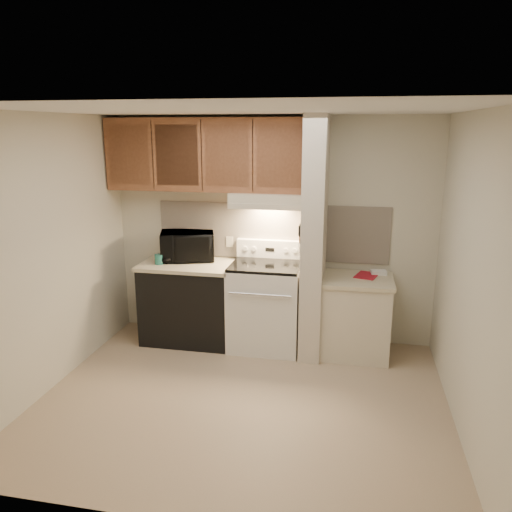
# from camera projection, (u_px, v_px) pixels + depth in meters

# --- Properties ---
(floor) EXTENTS (3.60, 3.60, 0.00)m
(floor) POSITION_uv_depth(u_px,v_px,m) (243.00, 399.00, 4.49)
(floor) COLOR tan
(floor) RESTS_ON ground
(ceiling) EXTENTS (3.60, 3.60, 0.00)m
(ceiling) POSITION_uv_depth(u_px,v_px,m) (241.00, 110.00, 3.86)
(ceiling) COLOR white
(ceiling) RESTS_ON wall_back
(wall_back) EXTENTS (3.60, 2.50, 0.02)m
(wall_back) POSITION_uv_depth(u_px,v_px,m) (271.00, 230.00, 5.60)
(wall_back) COLOR beige
(wall_back) RESTS_ON floor
(wall_left) EXTENTS (0.02, 3.00, 2.50)m
(wall_left) POSITION_uv_depth(u_px,v_px,m) (48.00, 255.00, 4.51)
(wall_left) COLOR beige
(wall_left) RESTS_ON floor
(wall_right) EXTENTS (0.02, 3.00, 2.50)m
(wall_right) POSITION_uv_depth(u_px,v_px,m) (470.00, 277.00, 3.83)
(wall_right) COLOR beige
(wall_right) RESTS_ON floor
(backsplash) EXTENTS (2.60, 0.02, 0.63)m
(backsplash) POSITION_uv_depth(u_px,v_px,m) (271.00, 232.00, 5.59)
(backsplash) COLOR beige
(backsplash) RESTS_ON wall_back
(range_body) EXTENTS (0.76, 0.65, 0.92)m
(range_body) POSITION_uv_depth(u_px,v_px,m) (266.00, 307.00, 5.47)
(range_body) COLOR silver
(range_body) RESTS_ON floor
(oven_window) EXTENTS (0.50, 0.01, 0.30)m
(oven_window) POSITION_uv_depth(u_px,v_px,m) (260.00, 314.00, 5.16)
(oven_window) COLOR black
(oven_window) RESTS_ON range_body
(oven_handle) EXTENTS (0.65, 0.02, 0.02)m
(oven_handle) POSITION_uv_depth(u_px,v_px,m) (260.00, 295.00, 5.07)
(oven_handle) COLOR silver
(oven_handle) RESTS_ON range_body
(cooktop) EXTENTS (0.74, 0.64, 0.03)m
(cooktop) POSITION_uv_depth(u_px,v_px,m) (266.00, 265.00, 5.35)
(cooktop) COLOR black
(cooktop) RESTS_ON range_body
(range_backguard) EXTENTS (0.76, 0.08, 0.20)m
(range_backguard) POSITION_uv_depth(u_px,v_px,m) (270.00, 249.00, 5.59)
(range_backguard) COLOR silver
(range_backguard) RESTS_ON range_body
(range_display) EXTENTS (0.10, 0.01, 0.04)m
(range_display) POSITION_uv_depth(u_px,v_px,m) (270.00, 250.00, 5.55)
(range_display) COLOR black
(range_display) RESTS_ON range_backguard
(range_knob_left_outer) EXTENTS (0.05, 0.02, 0.05)m
(range_knob_left_outer) POSITION_uv_depth(u_px,v_px,m) (245.00, 248.00, 5.60)
(range_knob_left_outer) COLOR silver
(range_knob_left_outer) RESTS_ON range_backguard
(range_knob_left_inner) EXTENTS (0.05, 0.02, 0.05)m
(range_knob_left_inner) POSITION_uv_depth(u_px,v_px,m) (254.00, 249.00, 5.58)
(range_knob_left_inner) COLOR silver
(range_knob_left_inner) RESTS_ON range_backguard
(range_knob_right_inner) EXTENTS (0.05, 0.02, 0.05)m
(range_knob_right_inner) POSITION_uv_depth(u_px,v_px,m) (286.00, 250.00, 5.52)
(range_knob_right_inner) COLOR silver
(range_knob_right_inner) RESTS_ON range_backguard
(range_knob_right_outer) EXTENTS (0.05, 0.02, 0.05)m
(range_knob_right_outer) POSITION_uv_depth(u_px,v_px,m) (295.00, 251.00, 5.50)
(range_knob_right_outer) COLOR silver
(range_knob_right_outer) RESTS_ON range_backguard
(dishwasher_front) EXTENTS (1.00, 0.63, 0.87)m
(dishwasher_front) POSITION_uv_depth(u_px,v_px,m) (190.00, 303.00, 5.65)
(dishwasher_front) COLOR black
(dishwasher_front) RESTS_ON floor
(left_countertop) EXTENTS (1.04, 0.67, 0.04)m
(left_countertop) POSITION_uv_depth(u_px,v_px,m) (188.00, 265.00, 5.54)
(left_countertop) COLOR beige
(left_countertop) RESTS_ON dishwasher_front
(spoon_rest) EXTENTS (0.23, 0.12, 0.01)m
(spoon_rest) POSITION_uv_depth(u_px,v_px,m) (200.00, 258.00, 5.71)
(spoon_rest) COLOR black
(spoon_rest) RESTS_ON left_countertop
(teal_jar) EXTENTS (0.12, 0.12, 0.11)m
(teal_jar) POSITION_uv_depth(u_px,v_px,m) (159.00, 259.00, 5.48)
(teal_jar) COLOR #1F6A5D
(teal_jar) RESTS_ON left_countertop
(outlet) EXTENTS (0.08, 0.01, 0.12)m
(outlet) POSITION_uv_depth(u_px,v_px,m) (230.00, 242.00, 5.70)
(outlet) COLOR beige
(outlet) RESTS_ON backsplash
(microwave) EXTENTS (0.68, 0.56, 0.33)m
(microwave) POSITION_uv_depth(u_px,v_px,m) (187.00, 246.00, 5.63)
(microwave) COLOR black
(microwave) RESTS_ON left_countertop
(partition_pillar) EXTENTS (0.22, 0.70, 2.50)m
(partition_pillar) POSITION_uv_depth(u_px,v_px,m) (314.00, 239.00, 5.17)
(partition_pillar) COLOR beige
(partition_pillar) RESTS_ON floor
(pillar_trim) EXTENTS (0.01, 0.70, 0.04)m
(pillar_trim) POSITION_uv_depth(u_px,v_px,m) (303.00, 233.00, 5.18)
(pillar_trim) COLOR brown
(pillar_trim) RESTS_ON partition_pillar
(knife_strip) EXTENTS (0.02, 0.42, 0.04)m
(knife_strip) POSITION_uv_depth(u_px,v_px,m) (302.00, 233.00, 5.13)
(knife_strip) COLOR black
(knife_strip) RESTS_ON partition_pillar
(knife_blade_a) EXTENTS (0.01, 0.03, 0.16)m
(knife_blade_a) POSITION_uv_depth(u_px,v_px,m) (299.00, 245.00, 5.01)
(knife_blade_a) COLOR silver
(knife_blade_a) RESTS_ON knife_strip
(knife_handle_a) EXTENTS (0.02, 0.02, 0.10)m
(knife_handle_a) POSITION_uv_depth(u_px,v_px,m) (299.00, 231.00, 4.96)
(knife_handle_a) COLOR black
(knife_handle_a) RESTS_ON knife_strip
(knife_blade_b) EXTENTS (0.01, 0.04, 0.18)m
(knife_blade_b) POSITION_uv_depth(u_px,v_px,m) (300.00, 245.00, 5.08)
(knife_blade_b) COLOR silver
(knife_blade_b) RESTS_ON knife_strip
(knife_handle_b) EXTENTS (0.02, 0.02, 0.10)m
(knife_handle_b) POSITION_uv_depth(u_px,v_px,m) (300.00, 229.00, 5.04)
(knife_handle_b) COLOR black
(knife_handle_b) RESTS_ON knife_strip
(knife_blade_c) EXTENTS (0.01, 0.04, 0.20)m
(knife_blade_c) POSITION_uv_depth(u_px,v_px,m) (301.00, 244.00, 5.15)
(knife_blade_c) COLOR silver
(knife_blade_c) RESTS_ON knife_strip
(knife_handle_c) EXTENTS (0.02, 0.02, 0.10)m
(knife_handle_c) POSITION_uv_depth(u_px,v_px,m) (301.00, 228.00, 5.13)
(knife_handle_c) COLOR black
(knife_handle_c) RESTS_ON knife_strip
(knife_blade_d) EXTENTS (0.01, 0.04, 0.16)m
(knife_blade_d) POSITION_uv_depth(u_px,v_px,m) (302.00, 240.00, 5.23)
(knife_blade_d) COLOR silver
(knife_blade_d) RESTS_ON knife_strip
(knife_handle_d) EXTENTS (0.02, 0.02, 0.10)m
(knife_handle_d) POSITION_uv_depth(u_px,v_px,m) (302.00, 226.00, 5.21)
(knife_handle_d) COLOR black
(knife_handle_d) RESTS_ON knife_strip
(knife_blade_e) EXTENTS (0.01, 0.04, 0.18)m
(knife_blade_e) POSITION_uv_depth(u_px,v_px,m) (303.00, 239.00, 5.32)
(knife_blade_e) COLOR silver
(knife_blade_e) RESTS_ON knife_strip
(knife_handle_e) EXTENTS (0.02, 0.02, 0.10)m
(knife_handle_e) POSITION_uv_depth(u_px,v_px,m) (303.00, 225.00, 5.26)
(knife_handle_e) COLOR black
(knife_handle_e) RESTS_ON knife_strip
(oven_mitt) EXTENTS (0.03, 0.09, 0.21)m
(oven_mitt) POSITION_uv_depth(u_px,v_px,m) (303.00, 243.00, 5.38)
(oven_mitt) COLOR gray
(oven_mitt) RESTS_ON partition_pillar
(right_cab_base) EXTENTS (0.70, 0.60, 0.81)m
(right_cab_base) POSITION_uv_depth(u_px,v_px,m) (355.00, 318.00, 5.29)
(right_cab_base) COLOR beige
(right_cab_base) RESTS_ON floor
(right_countertop) EXTENTS (0.74, 0.64, 0.04)m
(right_countertop) POSITION_uv_depth(u_px,v_px,m) (357.00, 280.00, 5.19)
(right_countertop) COLOR beige
(right_countertop) RESTS_ON right_cab_base
(red_folder) EXTENTS (0.28, 0.33, 0.01)m
(red_folder) POSITION_uv_depth(u_px,v_px,m) (367.00, 275.00, 5.26)
(red_folder) COLOR maroon
(red_folder) RESTS_ON right_countertop
(white_box) EXTENTS (0.17, 0.13, 0.04)m
(white_box) POSITION_uv_depth(u_px,v_px,m) (379.00, 272.00, 5.31)
(white_box) COLOR white
(white_box) RESTS_ON right_countertop
(range_hood) EXTENTS (0.78, 0.44, 0.15)m
(range_hood) POSITION_uv_depth(u_px,v_px,m) (268.00, 200.00, 5.30)
(range_hood) COLOR beige
(range_hood) RESTS_ON upper_cabinets
(hood_lip) EXTENTS (0.78, 0.04, 0.06)m
(hood_lip) POSITION_uv_depth(u_px,v_px,m) (265.00, 207.00, 5.11)
(hood_lip) COLOR beige
(hood_lip) RESTS_ON range_hood
(upper_cabinets) EXTENTS (2.18, 0.33, 0.77)m
(upper_cabinets) POSITION_uv_depth(u_px,v_px,m) (206.00, 155.00, 5.36)
(upper_cabinets) COLOR brown
(upper_cabinets) RESTS_ON wall_back
(cab_door_a) EXTENTS (0.46, 0.01, 0.63)m
(cab_door_a) POSITION_uv_depth(u_px,v_px,m) (129.00, 155.00, 5.36)
(cab_door_a) COLOR brown
(cab_door_a) RESTS_ON upper_cabinets
(cab_gap_a) EXTENTS (0.01, 0.01, 0.73)m
(cab_gap_a) POSITION_uv_depth(u_px,v_px,m) (153.00, 155.00, 5.31)
(cab_gap_a) COLOR black
(cab_gap_a) RESTS_ON upper_cabinets
(cab_door_b) EXTENTS (0.46, 0.01, 0.63)m
(cab_door_b) POSITION_uv_depth(u_px,v_px,m) (177.00, 155.00, 5.26)
(cab_door_b) COLOR brown
(cab_door_b) RESTS_ON upper_cabinets
(cab_gap_b) EXTENTS (0.01, 0.01, 0.73)m
(cab_gap_b) POSITION_uv_depth(u_px,v_px,m) (202.00, 155.00, 5.20)
(cab_gap_b) COLOR black
(cab_gap_b) RESTS_ON upper_cabinets
(cab_door_c) EXTENTS (0.46, 0.01, 0.63)m
(cab_door_c) POSITION_uv_depth(u_px,v_px,m) (227.00, 156.00, 5.15)
(cab_door_c) COLOR brown
(cab_door_c) RESTS_ON upper_cabinets
(cab_gap_c) EXTENTS (0.01, 0.01, 0.73)m
(cab_gap_c) POSITION_uv_depth(u_px,v_px,m) (253.00, 156.00, 5.10)
(cab_gap_c) COLOR black
(cab_gap_c) RESTS_ON upper_cabinets
(cab_door_d) EXTENTS (0.46, 0.01, 0.63)m
(cab_door_d) POSITION_uv_depth(u_px,v_px,m) (279.00, 156.00, 5.05)
(cab_door_d) COLOR brown
(cab_door_d) RESTS_ON upper_cabinets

